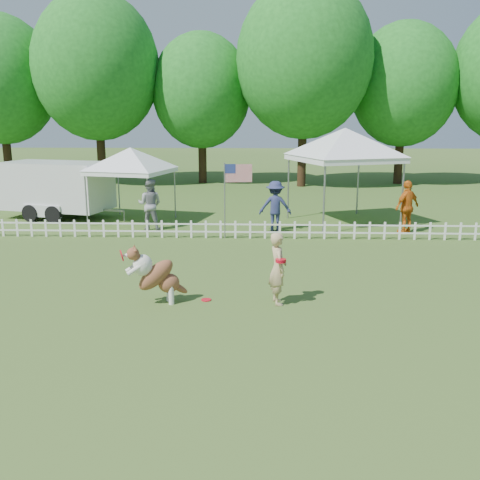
{
  "coord_description": "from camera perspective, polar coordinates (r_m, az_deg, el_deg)",
  "views": [
    {
      "loc": [
        0.58,
        -10.63,
        4.03
      ],
      "look_at": [
        0.1,
        2.0,
        1.1
      ],
      "focal_mm": 40.0,
      "sensor_mm": 36.0,
      "label": 1
    }
  ],
  "objects": [
    {
      "name": "tree_center_right",
      "position": [
        31.8,
        6.84,
        17.05
      ],
      "size": [
        7.6,
        7.6,
        12.6
      ],
      "primitive_type": null,
      "color": "#1C651D",
      "rests_on": "ground"
    },
    {
      "name": "spectator_a",
      "position": [
        19.64,
        -9.59,
        3.77
      ],
      "size": [
        0.97,
        0.8,
        1.85
      ],
      "primitive_type": "imported",
      "rotation": [
        0.0,
        0.0,
        3.02
      ],
      "color": "gray",
      "rests_on": "ground"
    },
    {
      "name": "handler",
      "position": [
        11.67,
        4.05,
        -3.05
      ],
      "size": [
        0.5,
        0.65,
        1.6
      ],
      "primitive_type": "imported",
      "rotation": [
        0.0,
        0.0,
        1.78
      ],
      "color": "tan",
      "rests_on": "ground"
    },
    {
      "name": "picket_fence",
      "position": [
        18.03,
        0.29,
        1.11
      ],
      "size": [
        22.0,
        0.08,
        0.6
      ],
      "primitive_type": null,
      "color": "white",
      "rests_on": "ground"
    },
    {
      "name": "canopy_tent_right",
      "position": [
        20.79,
        10.95,
        6.57
      ],
      "size": [
        4.39,
        4.39,
        3.54
      ],
      "primitive_type": null,
      "rotation": [
        0.0,
        0.0,
        0.35
      ],
      "color": "white",
      "rests_on": "ground"
    },
    {
      "name": "spectator_b",
      "position": [
        19.27,
        3.78,
        3.66
      ],
      "size": [
        1.16,
        0.67,
        1.79
      ],
      "primitive_type": "imported",
      "rotation": [
        0.0,
        0.0,
        3.14
      ],
      "color": "navy",
      "rests_on": "ground"
    },
    {
      "name": "flag_pole",
      "position": [
        17.88,
        -1.64,
        4.18
      ],
      "size": [
        0.98,
        0.26,
        2.55
      ],
      "primitive_type": null,
      "rotation": [
        0.0,
        0.0,
        0.16
      ],
      "color": "gray",
      "rests_on": "ground"
    },
    {
      "name": "cargo_trailer",
      "position": [
        22.92,
        -18.94,
        5.13
      ],
      "size": [
        5.63,
        3.52,
        2.3
      ],
      "primitive_type": null,
      "rotation": [
        0.0,
        0.0,
        -0.25
      ],
      "color": "silver",
      "rests_on": "ground"
    },
    {
      "name": "tree_left",
      "position": [
        33.58,
        -14.99,
        15.99
      ],
      "size": [
        7.4,
        7.4,
        12.0
      ],
      "primitive_type": null,
      "color": "#1C651D",
      "rests_on": "ground"
    },
    {
      "name": "tree_right",
      "position": [
        34.2,
        16.98,
        14.46
      ],
      "size": [
        6.2,
        6.2,
        10.4
      ],
      "primitive_type": null,
      "color": "#1C651D",
      "rests_on": "ground"
    },
    {
      "name": "frisbee_on_turf",
      "position": [
        12.09,
        -3.63,
        -6.38
      ],
      "size": [
        0.27,
        0.27,
        0.02
      ],
      "primitive_type": "cylinder",
      "rotation": [
        0.0,
        0.0,
        -0.23
      ],
      "color": "red",
      "rests_on": "ground"
    },
    {
      "name": "tree_far_left",
      "position": [
        36.19,
        -24.12,
        14.28
      ],
      "size": [
        6.6,
        6.6,
        11.0
      ],
      "primitive_type": null,
      "color": "#1C651D",
      "rests_on": "ground"
    },
    {
      "name": "canopy_tent_left",
      "position": [
        21.12,
        -11.46,
        5.66
      ],
      "size": [
        3.29,
        3.29,
        2.82
      ],
      "primitive_type": null,
      "rotation": [
        0.0,
        0.0,
        -0.24
      ],
      "color": "white",
      "rests_on": "ground"
    },
    {
      "name": "ground",
      "position": [
        11.38,
        -0.89,
        -7.69
      ],
      "size": [
        120.0,
        120.0,
        0.0
      ],
      "primitive_type": "plane",
      "color": "#2E531A",
      "rests_on": "ground"
    },
    {
      "name": "tree_center_left",
      "position": [
        33.33,
        -4.12,
        14.51
      ],
      "size": [
        6.0,
        6.0,
        9.8
      ],
      "primitive_type": null,
      "color": "#1C651D",
      "rests_on": "ground"
    },
    {
      "name": "dog",
      "position": [
        11.78,
        -8.85,
        -3.69
      ],
      "size": [
        1.36,
        0.87,
        1.33
      ],
      "primitive_type": null,
      "rotation": [
        0.0,
        0.0,
        0.38
      ],
      "color": "brown",
      "rests_on": "ground"
    },
    {
      "name": "spectator_c",
      "position": [
        19.69,
        17.39,
        3.39
      ],
      "size": [
        1.15,
        0.99,
        1.86
      ],
      "primitive_type": "imported",
      "rotation": [
        0.0,
        0.0,
        3.75
      ],
      "color": "orange",
      "rests_on": "ground"
    }
  ]
}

